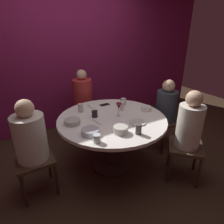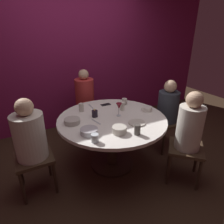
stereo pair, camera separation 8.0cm
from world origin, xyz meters
TOP-DOWN VIEW (x-y plane):
  - ground_plane at (0.00, 0.00)m, footprint 8.00×8.00m
  - back_wall at (0.00, 1.54)m, footprint 6.00×0.10m
  - dining_table at (0.00, 0.00)m, footprint 1.40×1.40m
  - seated_diner_left at (-1.00, 0.00)m, footprint 0.40×0.40m
  - seated_diner_back at (0.00, 1.00)m, footprint 0.40×0.40m
  - seated_diner_right at (0.95, 0.00)m, footprint 0.40×0.40m
  - seated_diner_front_right at (0.66, -0.66)m, footprint 0.57×0.57m
  - candle_holder at (-0.18, 0.13)m, footprint 0.08×0.08m
  - wine_glass at (0.11, 0.01)m, footprint 0.08×0.08m
  - dinner_plate at (0.19, -0.28)m, footprint 0.21×0.21m
  - cell_phone at (0.13, 0.45)m, footprint 0.14×0.07m
  - bowl_serving_large at (-0.41, -0.24)m, footprint 0.20×0.20m
  - bowl_salad_center at (-0.50, 0.08)m, footprint 0.19×0.19m
  - bowl_small_white at (0.53, -0.03)m, footprint 0.14×0.14m
  - bowl_sauce_side at (-0.11, -0.38)m, footprint 0.16×0.16m
  - cup_near_candle at (0.38, 0.33)m, footprint 0.08×0.08m
  - cup_by_left_diner at (0.24, 0.15)m, footprint 0.06×0.06m
  - cup_by_right_diner at (0.05, -0.50)m, footprint 0.07×0.07m
  - cup_center_front at (-0.28, 0.38)m, footprint 0.07×0.07m
  - cup_far_edge at (-0.42, -0.43)m, footprint 0.08×0.08m
  - fork_near_plate at (-0.23, -0.02)m, footprint 0.05×0.18m
  - knife_near_plate at (-0.10, 0.48)m, footprint 0.02×0.18m

SIDE VIEW (x-z plane):
  - ground_plane at x=0.00m, z-range 0.00..0.00m
  - dining_table at x=0.00m, z-range 0.22..0.95m
  - seated_diner_right at x=0.95m, z-range 0.13..1.24m
  - seated_diner_left at x=-1.00m, z-range 0.14..1.29m
  - seated_diner_front_right at x=0.66m, z-range 0.13..1.30m
  - seated_diner_back at x=0.00m, z-range 0.13..1.31m
  - fork_near_plate at x=-0.23m, z-range 0.73..0.73m
  - knife_near_plate at x=-0.10m, z-range 0.73..0.73m
  - cell_phone at x=0.13m, z-range 0.73..0.74m
  - dinner_plate at x=0.19m, z-range 0.73..0.74m
  - bowl_salad_center at x=-0.50m, z-range 0.73..0.79m
  - bowl_serving_large at x=-0.41m, z-range 0.73..0.79m
  - bowl_small_white at x=0.53m, z-range 0.73..0.79m
  - bowl_sauce_side at x=-0.11m, z-range 0.73..0.80m
  - cup_far_edge at x=-0.42m, z-range 0.73..0.82m
  - candle_holder at x=-0.18m, z-range 0.72..0.83m
  - cup_near_candle at x=0.38m, z-range 0.73..0.82m
  - cup_center_front at x=-0.28m, z-range 0.73..0.84m
  - cup_by_right_diner at x=0.05m, z-range 0.73..0.84m
  - cup_by_left_diner at x=0.24m, z-range 0.73..0.85m
  - wine_glass at x=0.11m, z-range 0.77..0.94m
  - back_wall at x=0.00m, z-range 0.00..2.60m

